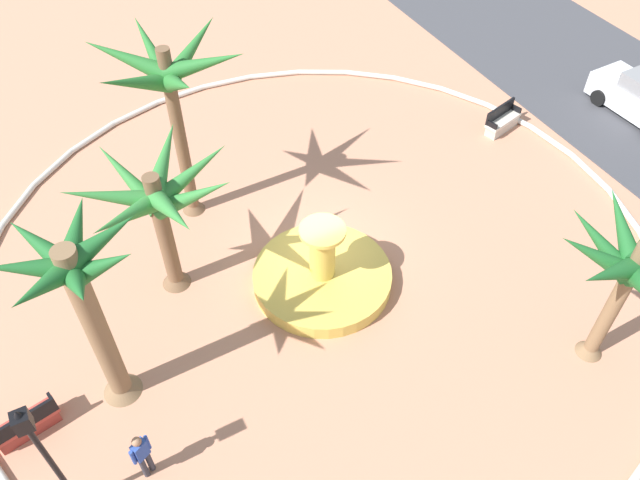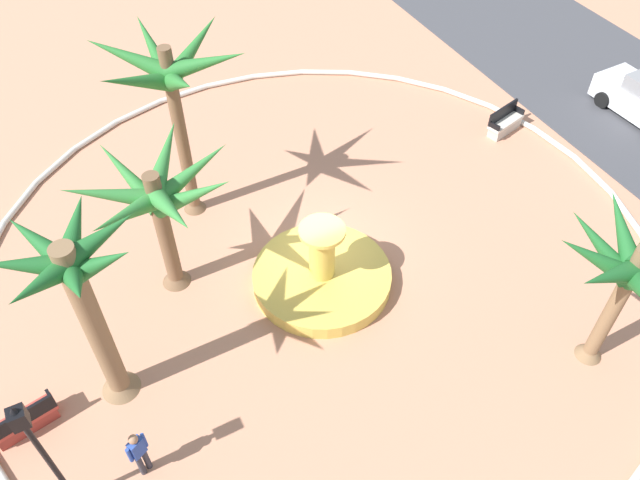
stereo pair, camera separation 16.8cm
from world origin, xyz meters
name	(u,v)px [view 1 (the left image)]	position (x,y,z in m)	size (l,w,h in m)	color
ground_plane	(319,254)	(0.00, 0.00, 0.00)	(80.00, 80.00, 0.00)	tan
plaza_curb	(319,252)	(0.00, 0.00, 0.10)	(20.74, 20.74, 0.20)	silver
fountain	(322,275)	(1.04, -0.43, 0.32)	(4.09, 4.09, 2.25)	gold
palm_tree_near_fountain	(169,85)	(-3.71, -2.77, 4.77)	(4.43, 4.21, 6.16)	brown
palm_tree_by_curb	(158,201)	(-0.94, -4.24, 3.30)	(4.45, 4.60, 4.41)	brown
palm_tree_mid_plaza	(81,293)	(1.88, -6.67, 4.01)	(3.17, 3.29, 5.63)	brown
palm_tree_far_side	(635,266)	(6.52, 4.89, 3.50)	(3.94, 4.07, 4.48)	brown
bench_west	(27,425)	(1.97, -9.01, 0.35)	(0.83, 1.67, 1.00)	#B73D33
bench_north	(502,122)	(-2.51, 9.03, 0.35)	(0.91, 1.68, 1.00)	beige
lamppost	(46,455)	(4.29, -8.34, 2.48)	(0.32, 0.32, 4.24)	black
person_cyclist_helmet	(142,454)	(4.30, -6.70, 0.92)	(0.33, 0.48, 1.64)	#33333D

